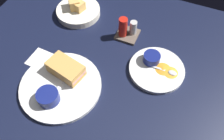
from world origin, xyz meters
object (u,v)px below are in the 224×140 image
sandwich_half_near (66,69)px  ramekin_dark_sauce (48,97)px  spoon_by_dark_ramekin (60,87)px  ramekin_light_gravy (152,58)px  plate_sandwich_main (61,86)px  bread_basket_rear (78,10)px  plate_chips_companion (157,70)px  spoon_by_gravy_ramekin (169,72)px  condiment_caddy (127,30)px

sandwich_half_near → ramekin_dark_sauce: (0.13, -12.12, -0.27)cm
sandwich_half_near → spoon_by_dark_ramekin: (1.05, -6.40, -2.04)cm
spoon_by_dark_ramekin → ramekin_light_gravy: (25.98, 23.94, 1.41)cm
sandwich_half_near → spoon_by_dark_ramekin: sandwich_half_near is taller
plate_sandwich_main → bread_basket_rear: 39.14cm
plate_sandwich_main → bread_basket_rear: bread_basket_rear is taller
plate_chips_companion → ramekin_light_gravy: ramekin_light_gravy is taller
spoon_by_dark_ramekin → ramekin_light_gravy: 35.35cm
sandwich_half_near → ramekin_light_gravy: sandwich_half_near is taller
sandwich_half_near → ramekin_dark_sauce: sandwich_half_near is taller
plate_chips_companion → bread_basket_rear: 45.43cm
spoon_by_gravy_ramekin → bread_basket_rear: (-46.87, 16.57, 0.11)cm
ramekin_dark_sauce → condiment_caddy: 41.73cm
ramekin_dark_sauce → condiment_caddy: (12.95, 39.67, -0.32)cm
plate_sandwich_main → bread_basket_rear: bearing=108.9°
ramekin_dark_sauce → bread_basket_rear: 45.31cm
sandwich_half_near → spoon_by_dark_ramekin: 6.79cm
plate_sandwich_main → plate_chips_companion: (29.63, 20.47, 0.00)cm
ramekin_light_gravy → condiment_caddy: (-13.94, 10.01, 0.03)cm
sandwich_half_near → bread_basket_rear: bearing=111.1°
plate_sandwich_main → condiment_caddy: bearing=69.2°
plate_sandwich_main → condiment_caddy: (12.55, 33.09, 2.61)cm
spoon_by_dark_ramekin → bread_basket_rear: 40.10cm
plate_sandwich_main → plate_chips_companion: size_ratio=1.40×
bread_basket_rear → ramekin_dark_sauce: bearing=-74.3°
sandwich_half_near → plate_sandwich_main: bearing=-84.5°
plate_sandwich_main → condiment_caddy: 35.49cm
plate_sandwich_main → condiment_caddy: condiment_caddy is taller
ramekin_dark_sauce → plate_chips_companion: (30.03, 27.05, -2.93)cm
sandwich_half_near → spoon_by_gravy_ramekin: sandwich_half_near is taller
spoon_by_dark_ramekin → spoon_by_gravy_ramekin: size_ratio=1.01×
ramekin_dark_sauce → plate_chips_companion: 40.52cm
ramekin_dark_sauce → spoon_by_gravy_ramekin: bearing=38.0°
plate_sandwich_main → spoon_by_dark_ramekin: spoon_by_dark_ramekin is taller
spoon_by_dark_ramekin → plate_chips_companion: 36.11cm
spoon_by_gravy_ramekin → condiment_caddy: condiment_caddy is taller
ramekin_dark_sauce → spoon_by_dark_ramekin: size_ratio=0.75×
plate_chips_companion → condiment_caddy: (-17.08, 12.62, 2.61)cm
plate_sandwich_main → ramekin_dark_sauce: 7.21cm
plate_chips_companion → spoon_by_gravy_ramekin: bearing=-0.2°
plate_sandwich_main → ramekin_light_gravy: ramekin_light_gravy is taller
ramekin_light_gravy → spoon_by_gravy_ramekin: size_ratio=0.65×
ramekin_dark_sauce → spoon_by_dark_ramekin: bearing=80.8°
spoon_by_dark_ramekin → plate_chips_companion: bearing=36.2°
ramekin_dark_sauce → plate_chips_companion: ramekin_dark_sauce is taller
ramekin_dark_sauce → ramekin_light_gravy: 40.04cm
spoon_by_dark_ramekin → condiment_caddy: bearing=70.5°
spoon_by_gravy_ramekin → condiment_caddy: 25.12cm
ramekin_dark_sauce → ramekin_light_gravy: bearing=47.8°
plate_sandwich_main → condiment_caddy: size_ratio=3.08×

